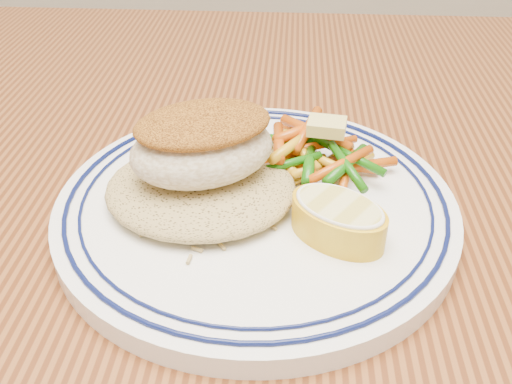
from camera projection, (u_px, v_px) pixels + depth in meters
The scene contains 7 objects.
dining_table at pixel (230, 322), 0.44m from camera, with size 1.50×0.90×0.75m.
plate at pixel (256, 205), 0.38m from camera, with size 0.27×0.27×0.02m.
rice_pilaf at pixel (201, 184), 0.37m from camera, with size 0.13×0.11×0.02m, color tan.
fish_fillet at pixel (202, 143), 0.36m from camera, with size 0.11×0.10×0.05m.
vegetable_pile at pixel (315, 155), 0.40m from camera, with size 0.10×0.10×0.03m.
butter_pat at pixel (327, 126), 0.39m from camera, with size 0.03×0.02×0.01m, color #D9C86A.
lemon_wedge at pixel (338, 218), 0.34m from camera, with size 0.08×0.08×0.02m.
Camera 1 is at (0.04, -0.30, 0.99)m, focal length 40.00 mm.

